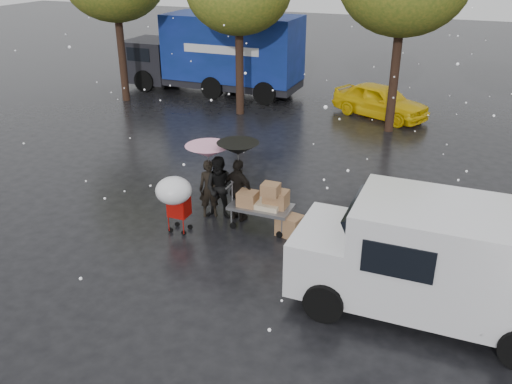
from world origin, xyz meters
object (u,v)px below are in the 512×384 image
at_px(white_van, 439,259).
at_px(person_pink, 210,189).
at_px(yellow_taxi, 380,101).
at_px(person_black, 239,190).
at_px(shopping_cart, 175,193).
at_px(blue_truck, 216,54).
at_px(vendor_cart, 264,201).

bearing_deg(white_van, person_pink, 160.13).
xyz_separation_m(white_van, yellow_taxi, (-3.22, 12.30, -0.50)).
xyz_separation_m(person_black, white_van, (4.86, -2.11, 0.36)).
bearing_deg(white_van, yellow_taxi, 104.69).
bearing_deg(white_van, shopping_cart, 171.69).
distance_m(person_black, blue_truck, 12.91).
xyz_separation_m(shopping_cart, yellow_taxi, (2.70, 11.43, -0.40)).
relative_size(person_black, white_van, 0.33).
height_order(shopping_cart, white_van, white_van).
bearing_deg(yellow_taxi, vendor_cart, -161.39).
distance_m(shopping_cart, white_van, 5.99).
xyz_separation_m(person_pink, person_black, (0.76, 0.08, 0.06)).
bearing_deg(yellow_taxi, person_black, -165.60).
relative_size(person_black, vendor_cart, 1.05).
height_order(shopping_cart, yellow_taxi, shopping_cart).
xyz_separation_m(person_pink, shopping_cart, (-0.31, -1.16, 0.32)).
height_order(vendor_cart, shopping_cart, shopping_cart).
height_order(shopping_cart, blue_truck, blue_truck).
xyz_separation_m(person_pink, yellow_taxi, (2.39, 10.27, -0.08)).
bearing_deg(person_black, yellow_taxi, -80.99).
relative_size(shopping_cart, blue_truck, 0.18).
distance_m(vendor_cart, blue_truck, 13.44).
relative_size(person_black, blue_truck, 0.19).
xyz_separation_m(vendor_cart, yellow_taxi, (0.89, 10.38, -0.06)).
xyz_separation_m(person_pink, vendor_cart, (1.50, -0.11, -0.02)).
bearing_deg(blue_truck, white_van, -50.83).
distance_m(person_black, shopping_cart, 1.66).
bearing_deg(person_pink, blue_truck, 84.56).
bearing_deg(blue_truck, shopping_cart, -68.22).
height_order(person_pink, vendor_cart, person_pink).
bearing_deg(person_pink, white_van, -50.38).
bearing_deg(vendor_cart, yellow_taxi, 85.09).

